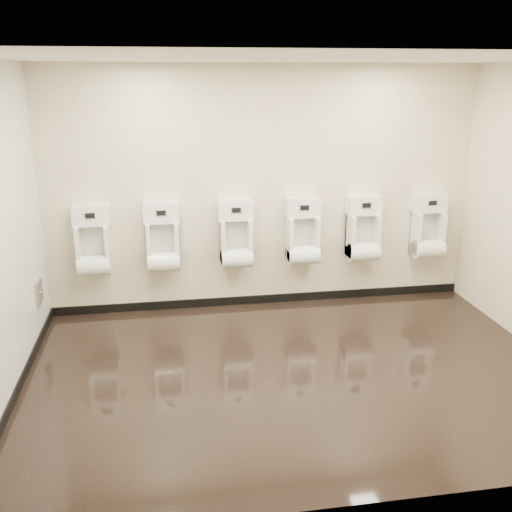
{
  "coord_description": "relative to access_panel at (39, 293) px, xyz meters",
  "views": [
    {
      "loc": [
        -1.14,
        -4.64,
        2.68
      ],
      "look_at": [
        -0.29,
        0.55,
        0.99
      ],
      "focal_mm": 40.0,
      "sensor_mm": 36.0,
      "label": 1
    }
  ],
  "objects": [
    {
      "name": "ground",
      "position": [
        2.48,
        -1.2,
        -0.5
      ],
      "size": [
        5.0,
        3.5,
        0.0
      ],
      "primitive_type": "cube",
      "color": "black",
      "rests_on": "ground"
    },
    {
      "name": "ceiling",
      "position": [
        2.48,
        -1.2,
        2.3
      ],
      "size": [
        5.0,
        3.5,
        0.0
      ],
      "primitive_type": "cube",
      "color": "white"
    },
    {
      "name": "back_wall",
      "position": [
        2.48,
        0.55,
        0.9
      ],
      "size": [
        5.0,
        0.02,
        2.8
      ],
      "primitive_type": "cube",
      "color": "beige",
      "rests_on": "ground"
    },
    {
      "name": "front_wall",
      "position": [
        2.48,
        -2.95,
        0.9
      ],
      "size": [
        5.0,
        0.02,
        2.8
      ],
      "primitive_type": "cube",
      "color": "beige",
      "rests_on": "ground"
    },
    {
      "name": "skirting_back",
      "position": [
        2.48,
        0.54,
        -0.45
      ],
      "size": [
        5.0,
        0.02,
        0.1
      ],
      "primitive_type": "cube",
      "color": "black",
      "rests_on": "ground"
    },
    {
      "name": "skirting_left",
      "position": [
        -0.01,
        -1.2,
        -0.45
      ],
      "size": [
        0.02,
        3.5,
        0.1
      ],
      "primitive_type": "cube",
      "color": "black",
      "rests_on": "ground"
    },
    {
      "name": "access_panel",
      "position": [
        0.0,
        0.0,
        0.0
      ],
      "size": [
        0.04,
        0.25,
        0.25
      ],
      "color": "#9E9EA3",
      "rests_on": "left_wall"
    },
    {
      "name": "urinal_0",
      "position": [
        0.54,
        0.41,
        0.37
      ],
      "size": [
        0.41,
        0.31,
        0.76
      ],
      "color": "silver",
      "rests_on": "back_wall"
    },
    {
      "name": "urinal_1",
      "position": [
        1.3,
        0.41,
        0.37
      ],
      "size": [
        0.41,
        0.31,
        0.76
      ],
      "color": "silver",
      "rests_on": "back_wall"
    },
    {
      "name": "urinal_2",
      "position": [
        2.13,
        0.41,
        0.37
      ],
      "size": [
        0.41,
        0.31,
        0.76
      ],
      "color": "silver",
      "rests_on": "back_wall"
    },
    {
      "name": "urinal_3",
      "position": [
        2.92,
        0.41,
        0.37
      ],
      "size": [
        0.41,
        0.31,
        0.76
      ],
      "color": "silver",
      "rests_on": "back_wall"
    },
    {
      "name": "urinal_4",
      "position": [
        3.66,
        0.41,
        0.37
      ],
      "size": [
        0.41,
        0.31,
        0.76
      ],
      "color": "silver",
      "rests_on": "back_wall"
    },
    {
      "name": "urinal_5",
      "position": [
        4.48,
        0.41,
        0.37
      ],
      "size": [
        0.41,
        0.31,
        0.76
      ],
      "color": "silver",
      "rests_on": "back_wall"
    }
  ]
}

